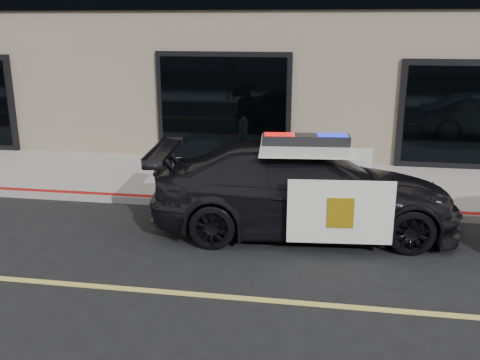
# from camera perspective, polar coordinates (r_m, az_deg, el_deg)

# --- Properties ---
(ground) EXTENTS (120.00, 120.00, 0.00)m
(ground) POSITION_cam_1_polar(r_m,az_deg,el_deg) (7.44, -4.53, -12.12)
(ground) COLOR black
(ground) RESTS_ON ground
(sidewalk_n) EXTENTS (60.00, 3.50, 0.15)m
(sidewalk_n) POSITION_cam_1_polar(r_m,az_deg,el_deg) (12.20, 1.35, -0.13)
(sidewalk_n) COLOR gray
(sidewalk_n) RESTS_ON ground
(police_car) EXTENTS (3.12, 5.68, 1.73)m
(police_car) POSITION_cam_1_polar(r_m,az_deg,el_deg) (9.38, 6.86, -0.90)
(police_car) COLOR black
(police_car) RESTS_ON ground
(fire_hydrant) EXTENTS (0.33, 0.46, 0.74)m
(fire_hydrant) POSITION_cam_1_polar(r_m,az_deg,el_deg) (11.55, -3.31, 1.06)
(fire_hydrant) COLOR white
(fire_hydrant) RESTS_ON sidewalk_n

